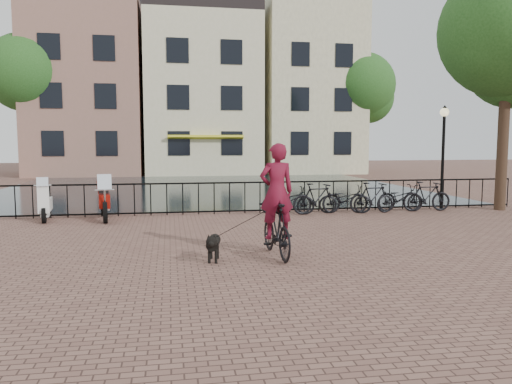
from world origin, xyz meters
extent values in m
plane|color=brown|center=(0.00, 0.00, 0.00)|extent=(100.00, 100.00, 0.00)
plane|color=black|center=(0.00, 17.30, 0.00)|extent=(20.00, 20.00, 0.00)
cube|color=black|center=(0.00, 8.00, 1.00)|extent=(20.00, 0.05, 0.05)
cube|color=black|center=(0.00, 8.00, 0.08)|extent=(20.00, 0.05, 0.05)
cube|color=#8B6351|center=(-7.50, 30.00, 6.00)|extent=(7.50, 9.00, 12.00)
cube|color=beige|center=(0.50, 30.00, 5.50)|extent=(8.00, 9.00, 11.00)
cube|color=black|center=(0.50, 30.00, 11.40)|extent=(8.00, 9.00, 0.80)
cube|color=yellow|center=(0.50, 25.30, 2.60)|extent=(5.00, 0.60, 0.15)
cube|color=#BAB48A|center=(8.50, 30.00, 6.25)|extent=(7.00, 9.00, 12.50)
cube|color=black|center=(8.50, 30.00, 12.90)|extent=(7.00, 9.00, 0.80)
cylinder|color=black|center=(-11.00, 27.00, 3.15)|extent=(0.36, 0.36, 6.30)
sphere|color=#1E4C19|center=(-11.00, 27.00, 6.75)|extent=(5.04, 5.04, 5.04)
cylinder|color=black|center=(9.20, 7.30, 2.80)|extent=(0.36, 0.36, 5.60)
sphere|color=#1E4C19|center=(9.20, 7.30, 6.00)|extent=(4.48, 4.48, 4.48)
cylinder|color=black|center=(12.00, 27.00, 2.97)|extent=(0.36, 0.36, 5.95)
sphere|color=#1E4C19|center=(12.00, 27.00, 6.38)|extent=(4.76, 4.76, 4.76)
cylinder|color=black|center=(7.20, 7.60, 1.60)|extent=(0.10, 0.10, 3.20)
sphere|color=beige|center=(7.20, 7.60, 3.30)|extent=(0.30, 0.30, 0.30)
imported|color=black|center=(0.21, 1.80, 0.59)|extent=(0.69, 1.99, 1.17)
imported|color=maroon|center=(0.21, 1.80, 1.52)|extent=(0.88, 0.61, 2.30)
imported|color=black|center=(1.80, 7.40, 0.45)|extent=(1.74, 0.68, 0.90)
imported|color=black|center=(2.75, 7.40, 0.50)|extent=(1.71, 0.69, 1.00)
imported|color=black|center=(3.70, 7.40, 0.45)|extent=(1.79, 0.86, 0.90)
imported|color=black|center=(4.65, 7.40, 0.50)|extent=(1.71, 0.65, 1.00)
imported|color=black|center=(5.60, 7.40, 0.45)|extent=(1.77, 0.79, 0.90)
imported|color=black|center=(6.55, 7.40, 0.50)|extent=(1.68, 0.52, 1.00)
camera|label=1|loc=(-1.89, -7.91, 2.33)|focal=35.00mm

